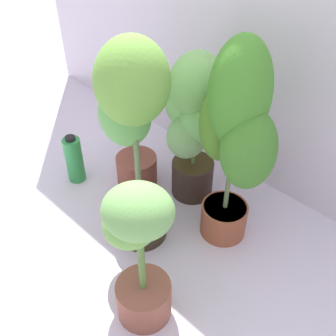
% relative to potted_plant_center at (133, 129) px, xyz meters
% --- Properties ---
extents(ground_plane, '(8.00, 8.00, 0.00)m').
position_rel_potted_plant_center_xyz_m(ground_plane, '(0.00, -0.15, -0.57)').
color(ground_plane, silver).
rests_on(ground_plane, ground).
extents(potted_plant_center, '(0.35, 0.29, 0.94)m').
position_rel_potted_plant_center_xyz_m(potted_plant_center, '(0.00, 0.00, 0.00)').
color(potted_plant_center, '#312A1A').
rests_on(potted_plant_center, ground).
extents(potted_plant_back_left, '(0.36, 0.33, 0.73)m').
position_rel_potted_plant_center_xyz_m(potted_plant_back_left, '(-0.29, 0.24, -0.13)').
color(potted_plant_back_left, '#944B3C').
rests_on(potted_plant_back_left, ground).
extents(potted_plant_back_right, '(0.42, 0.30, 0.94)m').
position_rel_potted_plant_center_xyz_m(potted_plant_back_right, '(0.29, 0.27, -0.02)').
color(potted_plant_back_right, '#984F33').
rests_on(potted_plant_back_right, ground).
extents(potted_plant_front_right, '(0.35, 0.30, 0.64)m').
position_rel_potted_plant_center_xyz_m(potted_plant_front_right, '(0.30, -0.26, -0.21)').
color(potted_plant_front_right, '#92513F').
rests_on(potted_plant_front_right, ground).
extents(potted_plant_back_center, '(0.40, 0.36, 0.77)m').
position_rel_potted_plant_center_xyz_m(potted_plant_back_center, '(-0.01, 0.37, -0.12)').
color(potted_plant_back_center, '#35261E').
rests_on(potted_plant_back_center, ground).
extents(nutrient_bottle, '(0.09, 0.09, 0.28)m').
position_rel_potted_plant_center_xyz_m(nutrient_bottle, '(-0.52, 0.02, -0.44)').
color(nutrient_bottle, green).
rests_on(nutrient_bottle, ground).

